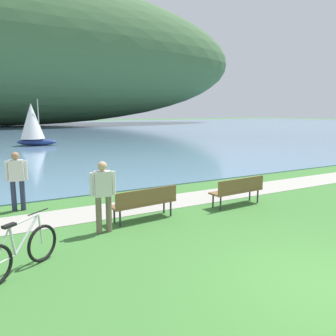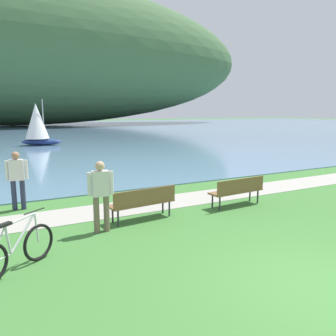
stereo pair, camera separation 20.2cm
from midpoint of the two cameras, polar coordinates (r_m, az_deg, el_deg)
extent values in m
plane|color=#3D7533|center=(6.43, 25.14, -17.76)|extent=(200.00, 200.00, 0.00)
cube|color=#5B7F9E|center=(51.41, -22.47, 5.83)|extent=(180.00, 80.00, 0.04)
ellipsoid|color=#42663D|center=(70.32, -25.45, 17.68)|extent=(98.90, 28.00, 27.28)
cube|color=#A39E93|center=(10.64, -0.40, -5.88)|extent=(60.00, 1.50, 0.01)
cube|color=brown|center=(8.98, -3.83, -5.94)|extent=(1.84, 0.65, 0.05)
cube|color=brown|center=(8.74, -3.17, -4.83)|extent=(1.80, 0.21, 0.40)
cylinder|color=#2D2D33|center=(8.86, -8.71, -7.77)|extent=(0.05, 0.05, 0.45)
cylinder|color=#2D2D33|center=(9.55, -0.28, -6.34)|extent=(0.05, 0.05, 0.45)
cylinder|color=#2D2D33|center=(8.57, -7.77, -8.35)|extent=(0.05, 0.05, 0.45)
cylinder|color=#2D2D33|center=(9.29, 0.85, -6.82)|extent=(0.05, 0.05, 0.45)
cube|color=brown|center=(10.46, 11.95, -3.86)|extent=(1.83, 0.60, 0.05)
cube|color=brown|center=(10.26, 12.80, -2.86)|extent=(1.80, 0.16, 0.40)
cylinder|color=#2D2D33|center=(10.15, 8.09, -5.48)|extent=(0.05, 0.05, 0.45)
cylinder|color=#2D2D33|center=(11.15, 14.19, -4.29)|extent=(0.05, 0.05, 0.45)
cylinder|color=#2D2D33|center=(9.90, 9.33, -5.90)|extent=(0.05, 0.05, 0.45)
cylinder|color=#2D2D33|center=(10.93, 15.45, -4.63)|extent=(0.05, 0.05, 0.45)
torus|color=black|center=(7.06, -20.27, -11.72)|extent=(0.61, 0.48, 0.72)
cylinder|color=silver|center=(6.75, -22.50, -10.09)|extent=(0.51, 0.40, 0.61)
cylinder|color=silver|center=(6.64, -22.91, -8.02)|extent=(0.55, 0.43, 0.09)
cylinder|color=silver|center=(6.56, -24.64, -11.04)|extent=(0.13, 0.11, 0.54)
cylinder|color=silver|center=(6.56, -25.65, -13.71)|extent=(0.36, 0.28, 0.05)
cylinder|color=silver|center=(6.95, -20.56, -9.47)|extent=(0.09, 0.08, 0.60)
cube|color=black|center=(6.44, -25.10, -8.68)|extent=(0.25, 0.22, 0.05)
cylinder|color=black|center=(6.83, -20.89, -6.83)|extent=(0.40, 0.31, 0.02)
cylinder|color=#282D47|center=(10.73, -24.11, -4.22)|extent=(0.14, 0.14, 0.88)
cylinder|color=#282D47|center=(10.70, -22.83, -4.17)|extent=(0.14, 0.14, 0.88)
cube|color=silver|center=(10.57, -23.74, -0.30)|extent=(0.41, 0.29, 0.60)
sphere|color=#9E7051|center=(10.51, -23.90, 1.95)|extent=(0.22, 0.22, 0.22)
cylinder|color=silver|center=(10.61, -25.14, -0.37)|extent=(0.09, 0.09, 0.56)
cylinder|color=silver|center=(10.54, -22.34, -0.23)|extent=(0.09, 0.09, 0.56)
cylinder|color=#72604C|center=(8.20, -11.31, -7.72)|extent=(0.14, 0.14, 0.88)
cylinder|color=#72604C|center=(8.24, -9.65, -7.57)|extent=(0.14, 0.14, 0.88)
cube|color=silver|center=(8.03, -10.64, -2.59)|extent=(0.40, 0.26, 0.60)
sphere|color=tan|center=(7.95, -10.73, 0.36)|extent=(0.22, 0.22, 0.22)
cylinder|color=silver|center=(7.99, -12.47, -2.73)|extent=(0.09, 0.09, 0.56)
cylinder|color=silver|center=(8.08, -8.83, -2.46)|extent=(0.09, 0.09, 0.56)
ellipsoid|color=navy|center=(29.52, -20.43, 4.17)|extent=(3.25, 2.04, 0.55)
cylinder|color=#B2B2B2|center=(29.35, -20.18, 7.78)|extent=(0.08, 0.08, 3.15)
cone|color=white|center=(29.51, -21.18, 7.42)|extent=(2.45, 2.45, 2.84)
camera|label=1|loc=(0.10, -89.48, 0.09)|focal=36.03mm
camera|label=2|loc=(0.10, 90.52, -0.09)|focal=36.03mm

